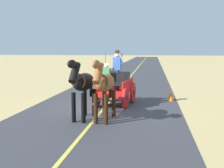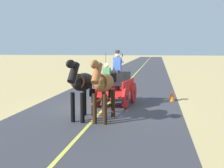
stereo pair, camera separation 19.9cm
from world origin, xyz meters
name	(u,v)px [view 1 (the left image)]	position (x,y,z in m)	size (l,w,h in m)	color
ground_plane	(104,108)	(0.00, 0.00, 0.00)	(200.00, 200.00, 0.00)	tan
road_surface	(104,108)	(0.00, 0.00, 0.00)	(6.53, 160.00, 0.01)	#38383D
road_centre_stripe	(104,108)	(0.00, 0.00, 0.01)	(0.12, 160.00, 0.00)	#DBCC4C
horse_drawn_carriage	(115,87)	(-0.38, -0.75, 0.82)	(1.71, 4.51, 2.50)	red
horse_near_side	(104,84)	(-0.38, 2.30, 1.32)	(0.72, 2.14, 2.21)	brown
horse_off_side	(83,84)	(0.41, 2.20, 1.32)	(0.76, 2.15, 2.21)	black
traffic_cone	(171,96)	(-2.97, -2.17, 0.25)	(0.32, 0.32, 0.50)	orange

